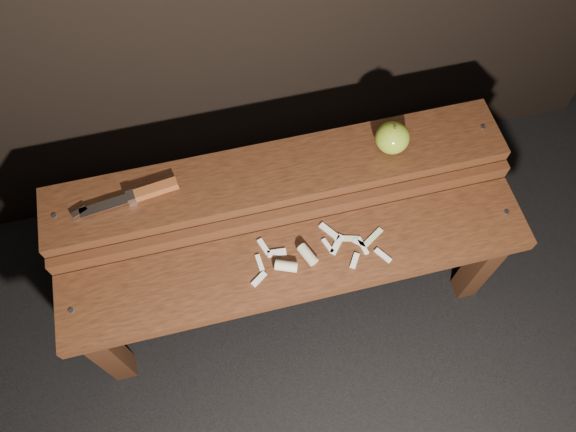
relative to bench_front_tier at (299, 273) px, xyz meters
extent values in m
plane|color=black|center=(0.00, 0.06, -0.35)|extent=(60.00, 60.00, 0.00)
cube|color=#32190C|center=(-0.54, -0.04, -0.16)|extent=(0.06, 0.06, 0.38)
cube|color=#32190C|center=(0.54, -0.04, -0.16)|extent=(0.06, 0.06, 0.38)
cube|color=#42200F|center=(0.00, 0.01, 0.05)|extent=(1.20, 0.20, 0.04)
cylinder|color=slate|center=(-0.56, 0.01, 0.07)|extent=(0.01, 0.01, 0.00)
cylinder|color=slate|center=(0.56, 0.01, 0.07)|extent=(0.01, 0.01, 0.00)
cube|color=#32190C|center=(-0.54, 0.26, -0.12)|extent=(0.06, 0.06, 0.46)
cube|color=#32190C|center=(0.54, 0.26, -0.12)|extent=(0.06, 0.06, 0.46)
cube|color=#42200F|center=(0.00, 0.13, 0.09)|extent=(1.20, 0.02, 0.05)
cube|color=#42200F|center=(0.00, 0.23, 0.13)|extent=(1.20, 0.18, 0.04)
cylinder|color=slate|center=(-0.56, 0.23, 0.15)|extent=(0.01, 0.01, 0.00)
cylinder|color=slate|center=(0.56, 0.23, 0.15)|extent=(0.01, 0.01, 0.00)
ellipsoid|color=olive|center=(0.30, 0.23, 0.19)|extent=(0.09, 0.09, 0.08)
cylinder|color=#382314|center=(0.30, 0.23, 0.23)|extent=(0.01, 0.01, 0.01)
cube|color=brown|center=(-0.31, 0.24, 0.16)|extent=(0.11, 0.04, 0.02)
cube|color=silver|center=(-0.37, 0.23, 0.16)|extent=(0.02, 0.03, 0.02)
cube|color=silver|center=(-0.44, 0.22, 0.16)|extent=(0.12, 0.04, 0.00)
cube|color=silver|center=(-0.50, 0.22, 0.16)|extent=(0.04, 0.03, 0.00)
cube|color=beige|center=(-0.08, 0.06, 0.07)|extent=(0.03, 0.05, 0.01)
cube|color=beige|center=(0.08, 0.03, 0.07)|extent=(0.02, 0.04, 0.01)
cube|color=beige|center=(-0.10, 0.02, 0.07)|extent=(0.01, 0.04, 0.01)
cube|color=beige|center=(-0.05, 0.04, 0.07)|extent=(0.05, 0.02, 0.01)
cube|color=beige|center=(0.16, 0.02, 0.07)|extent=(0.03, 0.03, 0.01)
cube|color=beige|center=(-0.11, -0.02, 0.07)|extent=(0.04, 0.04, 0.01)
cube|color=beige|center=(0.21, -0.03, 0.07)|extent=(0.04, 0.05, 0.01)
cube|color=beige|center=(0.13, -0.03, 0.07)|extent=(0.03, 0.04, 0.01)
cube|color=beige|center=(0.10, 0.07, 0.07)|extent=(0.05, 0.06, 0.01)
cube|color=beige|center=(0.10, 0.03, 0.07)|extent=(0.05, 0.05, 0.01)
cube|color=beige|center=(0.17, 0.01, 0.07)|extent=(0.02, 0.05, 0.01)
cylinder|color=#C9BB8C|center=(0.02, 0.01, 0.08)|extent=(0.05, 0.06, 0.03)
cylinder|color=#C9BB8C|center=(-0.03, 0.00, 0.08)|extent=(0.06, 0.04, 0.03)
cube|color=#BCC988|center=(0.20, 0.02, 0.07)|extent=(0.06, 0.05, 0.00)
cube|color=#BCC988|center=(0.13, 0.04, 0.07)|extent=(0.07, 0.03, 0.00)
camera|label=1|loc=(-0.16, -0.52, 1.36)|focal=35.00mm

